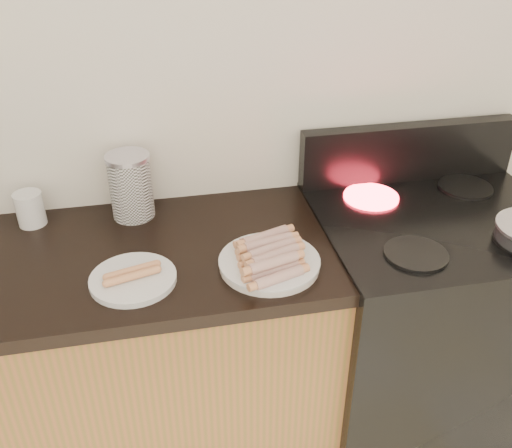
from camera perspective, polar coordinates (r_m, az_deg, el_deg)
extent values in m
cube|color=silver|center=(1.78, -8.30, 14.11)|extent=(4.00, 0.04, 2.60)
cube|color=black|center=(2.13, 16.12, -10.20)|extent=(0.76, 0.65, 0.90)
cube|color=black|center=(1.86, 18.15, 0.38)|extent=(0.76, 0.65, 0.01)
cube|color=black|center=(2.04, 14.99, 6.95)|extent=(0.76, 0.06, 0.20)
cylinder|color=black|center=(1.66, 15.70, -2.89)|extent=(0.18, 0.18, 0.01)
cylinder|color=#FF1E2D|center=(1.92, 11.43, 2.69)|extent=(0.18, 0.18, 0.01)
cylinder|color=black|center=(2.07, 20.21, 3.48)|extent=(0.18, 0.18, 0.01)
cylinder|color=white|center=(1.57, 1.34, -4.01)|extent=(0.33, 0.33, 0.02)
cylinder|color=white|center=(1.55, -12.19, -5.40)|extent=(0.25, 0.25, 0.02)
cylinder|color=#9E342B|center=(1.48, 2.18, -5.36)|extent=(0.14, 0.06, 0.03)
cylinder|color=#9E342B|center=(1.51, 1.89, -4.65)|extent=(0.14, 0.06, 0.03)
cylinder|color=#9E342B|center=(1.53, 1.62, -3.96)|extent=(0.14, 0.06, 0.03)
cylinder|color=#9E342B|center=(1.56, 1.36, -3.29)|extent=(0.14, 0.06, 0.03)
cylinder|color=#9E342B|center=(1.58, 1.10, -2.64)|extent=(0.14, 0.06, 0.03)
cylinder|color=#9E342B|center=(1.61, 0.85, -2.02)|extent=(0.14, 0.06, 0.03)
cylinder|color=#9E342B|center=(1.63, 0.61, -1.41)|extent=(0.14, 0.06, 0.03)
cylinder|color=#9E342B|center=(1.49, 1.91, -3.86)|extent=(0.14, 0.06, 0.03)
cylinder|color=#9E342B|center=(1.52, 1.63, -3.18)|extent=(0.14, 0.06, 0.03)
cylinder|color=#9E342B|center=(1.54, 1.37, -2.52)|extent=(0.14, 0.06, 0.03)
cylinder|color=#9E342B|center=(1.57, 1.11, -1.88)|extent=(0.14, 0.06, 0.03)
cylinder|color=#9E342B|center=(1.59, 0.86, -1.26)|extent=(0.14, 0.06, 0.03)
cylinder|color=tan|center=(1.53, -12.26, -5.12)|extent=(0.14, 0.06, 0.02)
cylinder|color=tan|center=(1.55, -12.28, -4.55)|extent=(0.14, 0.06, 0.02)
cylinder|color=silver|center=(1.80, -12.39, 3.55)|extent=(0.13, 0.13, 0.20)
cylinder|color=silver|center=(1.76, -12.77, 6.54)|extent=(0.13, 0.13, 0.01)
cylinder|color=white|center=(1.87, -21.66, 1.42)|extent=(0.10, 0.10, 0.11)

